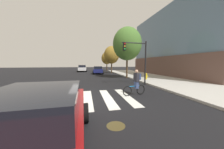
{
  "coord_description": "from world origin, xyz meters",
  "views": [
    {
      "loc": [
        -0.38,
        -6.94,
        2.11
      ],
      "look_at": [
        1.61,
        2.13,
        1.22
      ],
      "focal_mm": 18.83,
      "sensor_mm": 36.0,
      "label": 1
    }
  ],
  "objects_px": {
    "street_tree_near": "(127,44)",
    "manhole_cover": "(116,126)",
    "cyclist": "(136,83)",
    "street_tree_far": "(107,58)",
    "street_tree_mid": "(112,55)",
    "traffic_light_near": "(138,55)",
    "fire_hydrant": "(146,76)",
    "sedan_mid": "(98,70)",
    "sedan_far": "(82,68)",
    "sedan_near": "(39,125)"
  },
  "relations": [
    {
      "from": "street_tree_far",
      "to": "street_tree_near",
      "type": "bearing_deg",
      "value": -89.87
    },
    {
      "from": "traffic_light_near",
      "to": "street_tree_mid",
      "type": "distance_m",
      "value": 14.04
    },
    {
      "from": "sedan_near",
      "to": "manhole_cover",
      "type": "bearing_deg",
      "value": 27.82
    },
    {
      "from": "manhole_cover",
      "to": "traffic_light_near",
      "type": "bearing_deg",
      "value": 60.47
    },
    {
      "from": "sedan_far",
      "to": "street_tree_mid",
      "type": "xyz_separation_m",
      "value": [
        6.29,
        -6.38,
        3.0
      ]
    },
    {
      "from": "traffic_light_near",
      "to": "street_tree_far",
      "type": "distance_m",
      "value": 21.8
    },
    {
      "from": "sedan_mid",
      "to": "cyclist",
      "type": "distance_m",
      "value": 16.64
    },
    {
      "from": "sedan_far",
      "to": "street_tree_near",
      "type": "xyz_separation_m",
      "value": [
        6.66,
        -15.01,
        3.94
      ]
    },
    {
      "from": "street_tree_mid",
      "to": "street_tree_near",
      "type": "bearing_deg",
      "value": -87.58
    },
    {
      "from": "manhole_cover",
      "to": "fire_hydrant",
      "type": "xyz_separation_m",
      "value": [
        6.23,
        9.38,
        0.53
      ]
    },
    {
      "from": "traffic_light_near",
      "to": "street_tree_far",
      "type": "height_order",
      "value": "street_tree_far"
    },
    {
      "from": "sedan_far",
      "to": "traffic_light_near",
      "type": "bearing_deg",
      "value": -74.1
    },
    {
      "from": "sedan_far",
      "to": "fire_hydrant",
      "type": "bearing_deg",
      "value": -65.4
    },
    {
      "from": "sedan_far",
      "to": "street_tree_near",
      "type": "distance_m",
      "value": 16.89
    },
    {
      "from": "manhole_cover",
      "to": "fire_hydrant",
      "type": "height_order",
      "value": "fire_hydrant"
    },
    {
      "from": "street_tree_near",
      "to": "street_tree_far",
      "type": "xyz_separation_m",
      "value": [
        -0.04,
        16.41,
        -1.27
      ]
    },
    {
      "from": "sedan_mid",
      "to": "sedan_far",
      "type": "xyz_separation_m",
      "value": [
        -3.3,
        7.14,
        0.08
      ]
    },
    {
      "from": "sedan_mid",
      "to": "cyclist",
      "type": "relative_size",
      "value": 2.64
    },
    {
      "from": "sedan_near",
      "to": "sedan_mid",
      "type": "relative_size",
      "value": 1.04
    },
    {
      "from": "manhole_cover",
      "to": "street_tree_mid",
      "type": "xyz_separation_m",
      "value": [
        4.35,
        20.82,
        3.85
      ]
    },
    {
      "from": "fire_hydrant",
      "to": "street_tree_mid",
      "type": "xyz_separation_m",
      "value": [
        -1.87,
        11.44,
        3.33
      ]
    },
    {
      "from": "sedan_near",
      "to": "cyclist",
      "type": "xyz_separation_m",
      "value": [
        4.18,
        4.48,
        0.02
      ]
    },
    {
      "from": "fire_hydrant",
      "to": "street_tree_near",
      "type": "xyz_separation_m",
      "value": [
        -1.51,
        2.81,
        4.27
      ]
    },
    {
      "from": "cyclist",
      "to": "sedan_far",
      "type": "bearing_deg",
      "value": 99.97
    },
    {
      "from": "cyclist",
      "to": "fire_hydrant",
      "type": "xyz_separation_m",
      "value": [
        3.99,
        5.93,
        -0.31
      ]
    },
    {
      "from": "street_tree_near",
      "to": "sedan_far",
      "type": "bearing_deg",
      "value": 113.91
    },
    {
      "from": "sedan_mid",
      "to": "traffic_light_near",
      "type": "bearing_deg",
      "value": -79.27
    },
    {
      "from": "sedan_mid",
      "to": "sedan_far",
      "type": "bearing_deg",
      "value": 114.78
    },
    {
      "from": "cyclist",
      "to": "street_tree_far",
      "type": "relative_size",
      "value": 0.32
    },
    {
      "from": "sedan_near",
      "to": "street_tree_mid",
      "type": "bearing_deg",
      "value": 73.92
    },
    {
      "from": "fire_hydrant",
      "to": "street_tree_mid",
      "type": "distance_m",
      "value": 12.06
    },
    {
      "from": "sedan_mid",
      "to": "street_tree_near",
      "type": "xyz_separation_m",
      "value": [
        3.36,
        -7.87,
        4.02
      ]
    },
    {
      "from": "street_tree_far",
      "to": "traffic_light_near",
      "type": "bearing_deg",
      "value": -92.14
    },
    {
      "from": "sedan_near",
      "to": "fire_hydrant",
      "type": "height_order",
      "value": "sedan_near"
    },
    {
      "from": "traffic_light_near",
      "to": "street_tree_far",
      "type": "bearing_deg",
      "value": 87.86
    },
    {
      "from": "manhole_cover",
      "to": "street_tree_near",
      "type": "distance_m",
      "value": 13.93
    },
    {
      "from": "fire_hydrant",
      "to": "street_tree_mid",
      "type": "relative_size",
      "value": 0.14
    },
    {
      "from": "sedan_near",
      "to": "traffic_light_near",
      "type": "bearing_deg",
      "value": 53.5
    },
    {
      "from": "sedan_near",
      "to": "street_tree_far",
      "type": "xyz_separation_m",
      "value": [
        6.62,
        29.63,
        2.71
      ]
    },
    {
      "from": "sedan_near",
      "to": "sedan_far",
      "type": "xyz_separation_m",
      "value": [
        0.01,
        28.23,
        0.04
      ]
    },
    {
      "from": "cyclist",
      "to": "fire_hydrant",
      "type": "distance_m",
      "value": 7.15
    },
    {
      "from": "cyclist",
      "to": "sedan_mid",
      "type": "bearing_deg",
      "value": 93.03
    },
    {
      "from": "manhole_cover",
      "to": "sedan_near",
      "type": "height_order",
      "value": "sedan_near"
    },
    {
      "from": "manhole_cover",
      "to": "traffic_light_near",
      "type": "relative_size",
      "value": 0.15
    },
    {
      "from": "street_tree_near",
      "to": "manhole_cover",
      "type": "bearing_deg",
      "value": -111.16
    },
    {
      "from": "street_tree_far",
      "to": "street_tree_mid",
      "type": "bearing_deg",
      "value": -92.4
    },
    {
      "from": "sedan_near",
      "to": "street_tree_mid",
      "type": "height_order",
      "value": "street_tree_mid"
    },
    {
      "from": "manhole_cover",
      "to": "cyclist",
      "type": "relative_size",
      "value": 0.38
    },
    {
      "from": "sedan_mid",
      "to": "street_tree_far",
      "type": "relative_size",
      "value": 0.85
    },
    {
      "from": "manhole_cover",
      "to": "cyclist",
      "type": "bearing_deg",
      "value": 57.03
    }
  ]
}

